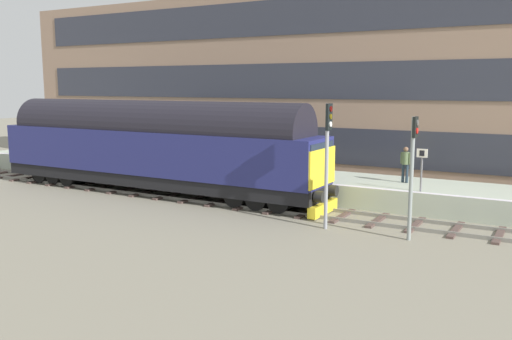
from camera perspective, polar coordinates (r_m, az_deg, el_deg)
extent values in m
plane|color=gray|center=(24.67, 0.77, -3.89)|extent=(140.00, 140.00, 0.00)
cube|color=gray|center=(24.04, -0.06, -4.04)|extent=(0.07, 60.00, 0.15)
cube|color=gray|center=(25.27, 1.55, -3.41)|extent=(0.07, 60.00, 0.15)
cube|color=#4E3C37|center=(21.85, 23.93, -6.21)|extent=(2.50, 0.26, 0.09)
cube|color=#4E3C37|center=(22.02, 20.04, -5.86)|extent=(2.50, 0.26, 0.09)
cube|color=#4E3C37|center=(22.30, 16.22, -5.50)|extent=(2.50, 0.26, 0.09)
cube|color=#4E3C37|center=(22.67, 12.52, -5.12)|extent=(2.50, 0.26, 0.09)
cube|color=#4E3C37|center=(23.14, 8.96, -4.74)|extent=(2.50, 0.26, 0.09)
cube|color=#4E3C37|center=(23.69, 5.56, -4.35)|extent=(2.50, 0.26, 0.09)
cube|color=#4E3C37|center=(24.32, 2.32, -3.98)|extent=(2.50, 0.26, 0.09)
cube|color=#4E3C37|center=(25.02, -0.74, -3.60)|extent=(2.50, 0.26, 0.09)
cube|color=#4E3C37|center=(25.79, -3.62, -3.25)|extent=(2.50, 0.26, 0.09)
cube|color=#4E3C37|center=(26.63, -6.33, -2.90)|extent=(2.50, 0.26, 0.09)
cube|color=#4E3C37|center=(27.52, -8.87, -2.57)|extent=(2.50, 0.26, 0.09)
cube|color=#4E3C37|center=(28.46, -11.24, -2.26)|extent=(2.50, 0.26, 0.09)
cube|color=#4E3C37|center=(29.45, -13.45, -1.96)|extent=(2.50, 0.26, 0.09)
cube|color=#4E3C37|center=(30.48, -15.52, -1.68)|extent=(2.50, 0.26, 0.09)
cube|color=#4E3C37|center=(31.55, -17.45, -1.42)|extent=(2.50, 0.26, 0.09)
cube|color=#4E3C37|center=(32.65, -19.25, -1.18)|extent=(2.50, 0.26, 0.09)
cube|color=#4E3C37|center=(33.79, -20.93, -0.95)|extent=(2.50, 0.26, 0.09)
cube|color=#4E3C37|center=(34.95, -22.50, -0.73)|extent=(2.50, 0.26, 0.09)
cube|color=#4E3C37|center=(36.13, -23.97, -0.53)|extent=(2.50, 0.26, 0.09)
cube|color=#ABB5A2|center=(27.72, 4.36, -1.45)|extent=(4.00, 44.00, 1.00)
cube|color=white|center=(25.99, 2.63, -0.99)|extent=(0.30, 44.00, 0.01)
cube|color=#957661|center=(35.30, 4.46, 8.87)|extent=(5.33, 41.06, 10.98)
cube|color=#30323D|center=(33.05, 2.40, 2.87)|extent=(0.06, 37.77, 2.05)
cube|color=#30323D|center=(32.88, 2.45, 9.22)|extent=(0.06, 37.77, 2.05)
cube|color=#30323D|center=(33.11, 2.49, 15.56)|extent=(0.06, 37.77, 2.05)
cube|color=black|center=(28.10, -10.74, -0.78)|extent=(2.56, 18.34, 0.60)
cube|color=navy|center=(27.91, -10.82, 1.95)|extent=(2.70, 18.34, 2.10)
cylinder|color=black|center=(27.80, -10.89, 4.47)|extent=(2.56, 16.88, 2.57)
cube|color=yellow|center=(23.10, 6.90, 0.28)|extent=(2.65, 0.08, 1.58)
cube|color=#232D3D|center=(23.01, 6.89, 2.07)|extent=(2.38, 0.04, 0.64)
cube|color=#232D3D|center=(28.93, -9.08, 2.83)|extent=(0.04, 12.84, 0.44)
cylinder|color=black|center=(22.53, 6.60, -2.78)|extent=(0.48, 0.35, 0.48)
cylinder|color=black|center=(23.89, 8.01, -2.14)|extent=(0.48, 0.35, 0.48)
cube|color=yellow|center=(23.40, 6.96, -3.94)|extent=(2.43, 0.36, 0.47)
cylinder|color=black|center=(24.05, 3.11, -2.96)|extent=(1.64, 1.04, 1.04)
cylinder|color=black|center=(24.55, 0.81, -2.71)|extent=(1.64, 1.04, 1.04)
cylinder|color=black|center=(25.09, -1.40, -2.46)|extent=(1.64, 1.04, 1.04)
cylinder|color=black|center=(31.82, -18.06, -0.50)|extent=(1.64, 1.04, 1.04)
cylinder|color=black|center=(32.63, -19.37, -0.34)|extent=(1.64, 1.04, 1.04)
cylinder|color=black|center=(33.46, -20.61, -0.19)|extent=(1.64, 1.04, 1.04)
cylinder|color=gray|center=(19.82, 15.81, -0.94)|extent=(0.14, 0.14, 4.35)
cube|color=black|center=(19.60, 16.21, 4.30)|extent=(0.44, 0.10, 0.71)
cylinder|color=#50504E|center=(19.57, 16.40, 4.75)|extent=(0.20, 0.06, 0.20)
cylinder|color=red|center=(19.59, 16.36, 3.93)|extent=(0.20, 0.06, 0.20)
cylinder|color=gray|center=(20.75, 7.33, 0.30)|extent=(0.14, 0.14, 4.75)
cube|color=black|center=(20.54, 7.59, 5.48)|extent=(0.44, 0.10, 0.99)
cylinder|color=#500807|center=(20.50, 7.76, 6.30)|extent=(0.20, 0.06, 0.20)
cylinder|color=#53470A|center=(20.52, 7.75, 5.52)|extent=(0.20, 0.06, 0.20)
cylinder|color=white|center=(20.54, 7.73, 4.74)|extent=(0.20, 0.06, 0.20)
cylinder|color=slate|center=(23.93, 16.81, -0.01)|extent=(0.08, 0.08, 1.80)
cube|color=white|center=(23.81, 16.87, 1.68)|extent=(0.05, 0.44, 0.36)
cube|color=black|center=(23.78, 16.85, 1.68)|extent=(0.01, 0.20, 0.24)
cylinder|color=#24323F|center=(25.95, 15.40, -0.36)|extent=(0.13, 0.13, 0.84)
cylinder|color=#24323F|center=(26.05, 15.02, -0.31)|extent=(0.13, 0.13, 0.84)
cylinder|color=#556744|center=(25.91, 15.27, 1.19)|extent=(0.42, 0.42, 0.56)
sphere|color=brown|center=(25.86, 15.31, 2.09)|extent=(0.22, 0.22, 0.22)
cylinder|color=#556744|center=(25.80, 15.67, 1.15)|extent=(0.09, 0.09, 0.52)
cylinder|color=#556744|center=(26.01, 14.87, 1.24)|extent=(0.09, 0.09, 0.52)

